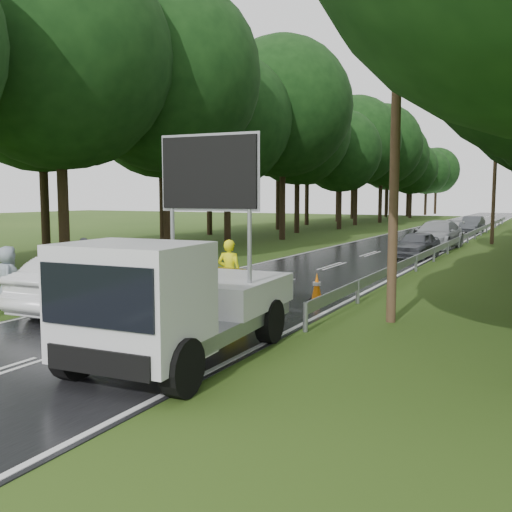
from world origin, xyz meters
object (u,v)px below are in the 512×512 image
Objects in this scene: queue_car_third at (432,231)px; work_truck at (175,301)px; queue_car_fourth at (472,225)px; officer at (229,272)px; queue_car_first at (417,245)px; police_sedan at (98,281)px; civilian at (181,281)px; queue_car_second at (437,235)px; barrier at (203,276)px.

work_truck is at bearing -91.11° from queue_car_third.
queue_car_fourth is (1.46, 10.10, 0.07)m from queue_car_third.
queue_car_third is (0.67, 27.28, -0.33)m from officer.
officer reaches higher than queue_car_first.
police_sedan is 2.98× the size of civilian.
officer reaches higher than queue_car_third.
queue_car_second is 1.33× the size of queue_car_fourth.
queue_car_third is 1.07× the size of queue_car_fourth.
queue_car_first is (2.54, 16.05, -0.25)m from barrier.
police_sedan is 2.70× the size of officer.
officer reaches higher than civilian.
queue_car_second is (-0.05, 6.00, 0.14)m from queue_car_first.
queue_car_third is (1.08, 28.05, -0.30)m from barrier.
queue_car_first is (2.78, 16.78, -0.19)m from civilian.
work_truck reaches higher than civilian.
queue_car_second reaches higher than queue_car_third.
civilian is 17.00m from queue_car_first.
queue_car_fourth reaches higher than queue_car_first.
queue_car_fourth is (0.05, 16.10, -0.12)m from queue_car_second.
work_truck is (4.80, -3.06, 0.35)m from police_sedan.
work_truck is 32.74m from queue_car_third.
work_truck is 2.95× the size of officer.
civilian is 0.44× the size of queue_car_first.
work_truck reaches higher than police_sedan.
officer is (-1.98, 5.43, -0.23)m from work_truck.
queue_car_first is 0.70× the size of queue_car_second.
queue_car_third is at bearing -101.28° from officer.
queue_car_third is at bearing -95.80° from queue_car_fourth.
queue_car_third is at bearing 95.41° from barrier.
officer reaches higher than barrier.
queue_car_fourth is (0.00, 22.10, 0.02)m from queue_car_first.
police_sedan is at bearing -100.13° from queue_car_third.
queue_car_third is 10.20m from queue_car_fourth.
officer is 21.38m from queue_car_second.
police_sedan reaches higher than queue_car_second.
police_sedan reaches higher than barrier.
officer is (2.82, 2.37, 0.12)m from police_sedan.
queue_car_fourth is at bearing -103.13° from officer.
queue_car_third is at bearing 107.52° from queue_car_second.
civilian reaches higher than barrier.
barrier is 0.52× the size of queue_car_second.
queue_car_second is 1.24× the size of queue_car_third.
barrier is 38.23m from queue_car_fourth.
police_sedan is 2.89m from barrier.
police_sedan is 5.71m from work_truck.
queue_car_first is at bearing 41.81° from civilian.
queue_car_first is (0.14, 20.71, -0.51)m from work_truck.
civilian reaches higher than queue_car_first.
police_sedan is 0.92× the size of work_truck.
queue_car_first is (2.12, 15.28, -0.28)m from officer.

